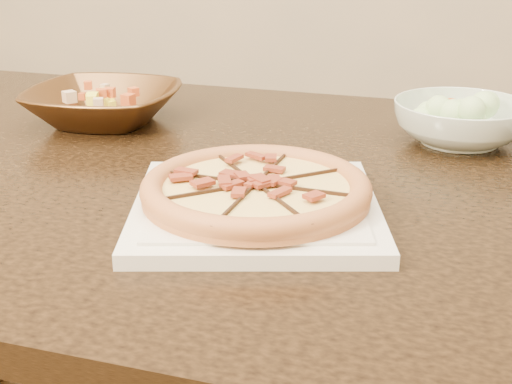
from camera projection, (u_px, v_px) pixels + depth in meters
dining_table at (198, 222)px, 1.07m from camera, size 1.59×1.12×0.75m
plate at (256, 207)px, 0.86m from camera, size 0.34×0.34×0.02m
pizza at (256, 189)px, 0.85m from camera, size 0.28×0.28×0.03m
bronze_bowl at (104, 105)px, 1.23m from camera, size 0.26×0.26×0.06m
mixed_dish at (101, 79)px, 1.21m from camera, size 0.11×0.13×0.03m
salad_bowl at (461, 123)px, 1.12m from camera, size 0.26×0.26×0.07m
salad at (463, 91)px, 1.10m from camera, size 0.11×0.10×0.04m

